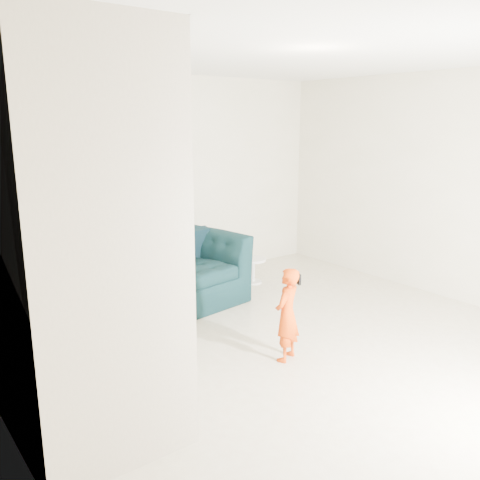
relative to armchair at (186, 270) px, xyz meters
The scene contains 12 objects.
floor 1.93m from the armchair, 85.76° to the right, with size 5.50×5.50×0.00m, color tan.
ceiling 2.98m from the armchair, 85.76° to the right, with size 5.50×5.50×0.00m, color silver.
back_wall 1.30m from the armchair, 80.88° to the left, with size 5.00×5.00×0.00m, color #BFB99B.
left_wall 3.17m from the armchair, 141.44° to the right, with size 5.50×5.50×0.00m, color #BFB99B.
right_wall 3.38m from the armchair, 35.48° to the right, with size 5.50×5.50×0.00m, color #BFB99B.
armchair is the anchor object (origin of this frame).
toddler 1.84m from the armchair, 91.96° to the right, with size 0.31×0.21×0.86m, color #B02D05.
side_table 1.11m from the armchair, ahead, with size 0.34×0.34×0.34m.
staircase 2.35m from the armchair, 144.42° to the right, with size 1.02×3.03×3.62m.
cushion 0.43m from the armchair, 43.96° to the left, with size 0.40×0.12×0.38m, color black.
throw 0.57m from the armchair, behind, with size 0.06×0.55×0.62m, color black.
phone 1.90m from the armchair, 88.66° to the right, with size 0.02×0.05×0.10m, color black.
Camera 1 is at (-3.12, -3.09, 2.13)m, focal length 38.00 mm.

